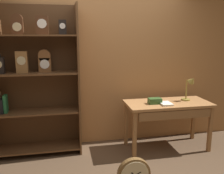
{
  "coord_description": "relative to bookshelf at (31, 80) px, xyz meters",
  "views": [
    {
      "loc": [
        -0.6,
        -2.41,
        1.71
      ],
      "look_at": [
        0.0,
        0.62,
        1.06
      ],
      "focal_mm": 38.35,
      "sensor_mm": 36.0,
      "label": 1
    }
  ],
  "objects": [
    {
      "name": "open_repair_manual",
      "position": [
        1.9,
        -0.36,
        -0.36
      ],
      "size": [
        0.16,
        0.22,
        0.02
      ],
      "primitive_type": "cube",
      "rotation": [
        0.0,
        0.0,
        -0.02
      ],
      "color": "silver",
      "rests_on": "workbench"
    },
    {
      "name": "bookshelf",
      "position": [
        0.0,
        0.0,
        0.0
      ],
      "size": [
        1.28,
        0.4,
        2.16
      ],
      "color": "brown",
      "rests_on": "ground"
    },
    {
      "name": "toolbox_small",
      "position": [
        1.76,
        -0.28,
        -0.33
      ],
      "size": [
        0.19,
        0.12,
        0.08
      ],
      "primitive_type": "cube",
      "color": "#2D5123",
      "rests_on": "workbench"
    },
    {
      "name": "back_wood_panel",
      "position": [
        1.07,
        0.22,
        0.19
      ],
      "size": [
        4.8,
        0.05,
        2.6
      ],
      "primitive_type": "cube",
      "color": "#9E6B3D",
      "rests_on": "ground"
    },
    {
      "name": "workbench",
      "position": [
        1.98,
        -0.28,
        -0.46
      ],
      "size": [
        1.27,
        0.58,
        0.74
      ],
      "color": "#9E6B3D",
      "rests_on": "ground"
    },
    {
      "name": "desk_lamp",
      "position": [
        2.35,
        -0.22,
        -0.14
      ],
      "size": [
        0.19,
        0.19,
        0.39
      ],
      "color": "olive",
      "rests_on": "workbench"
    }
  ]
}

